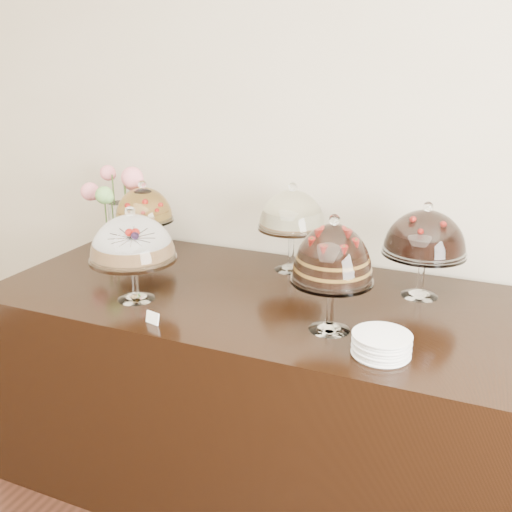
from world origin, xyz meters
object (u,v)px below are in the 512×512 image
at_px(cake_stand_cheesecake, 292,213).
at_px(flower_vase, 117,201).
at_px(cake_stand_sugar_sponge, 132,242).
at_px(plate_stack, 381,345).
at_px(cake_stand_fruit_tart, 144,208).
at_px(cake_stand_dark_choco, 425,236).
at_px(cake_stand_choco_layer, 333,258).
at_px(display_counter, 260,389).

bearing_deg(cake_stand_cheesecake, flower_vase, -179.61).
distance_m(cake_stand_cheesecake, flower_vase, 0.93).
bearing_deg(cake_stand_sugar_sponge, plate_stack, -4.31).
xyz_separation_m(cake_stand_cheesecake, cake_stand_fruit_tart, (-0.75, -0.05, -0.04)).
bearing_deg(flower_vase, cake_stand_fruit_tart, -13.07).
bearing_deg(cake_stand_dark_choco, cake_stand_choco_layer, -119.60).
height_order(cake_stand_sugar_sponge, cake_stand_choco_layer, cake_stand_choco_layer).
relative_size(cake_stand_sugar_sponge, cake_stand_fruit_tart, 1.05).
bearing_deg(display_counter, plate_stack, -29.78).
xyz_separation_m(display_counter, cake_stand_cheesecake, (0.02, 0.32, 0.71)).
relative_size(cake_stand_cheesecake, flower_vase, 0.97).
distance_m(cake_stand_dark_choco, plate_stack, 0.60).
height_order(display_counter, cake_stand_choco_layer, cake_stand_choco_layer).
bearing_deg(cake_stand_dark_choco, cake_stand_sugar_sponge, -155.28).
xyz_separation_m(cake_stand_dark_choco, plate_stack, (-0.04, -0.56, -0.22)).
relative_size(cake_stand_choco_layer, cake_stand_dark_choco, 1.08).
bearing_deg(cake_stand_choco_layer, cake_stand_dark_choco, 60.40).
relative_size(cake_stand_choco_layer, flower_vase, 1.02).
distance_m(display_counter, flower_vase, 1.19).
relative_size(cake_stand_cheesecake, plate_stack, 2.16).
relative_size(cake_stand_cheesecake, cake_stand_dark_choco, 1.03).
bearing_deg(display_counter, cake_stand_dark_choco, 21.49).
bearing_deg(cake_stand_cheesecake, cake_stand_dark_choco, -8.01).
bearing_deg(display_counter, cake_stand_choco_layer, -30.23).
height_order(cake_stand_cheesecake, plate_stack, cake_stand_cheesecake).
distance_m(display_counter, plate_stack, 0.81).
height_order(cake_stand_sugar_sponge, cake_stand_cheesecake, cake_stand_cheesecake).
xyz_separation_m(cake_stand_sugar_sponge, cake_stand_cheesecake, (0.46, 0.56, 0.02)).
bearing_deg(cake_stand_choco_layer, display_counter, 149.77).
relative_size(cake_stand_choco_layer, plate_stack, 2.26).
relative_size(cake_stand_fruit_tart, flower_vase, 0.87).
xyz_separation_m(cake_stand_sugar_sponge, flower_vase, (-0.48, 0.56, -0.00)).
bearing_deg(plate_stack, cake_stand_dark_choco, 85.40).
height_order(cake_stand_choco_layer, flower_vase, cake_stand_choco_layer).
height_order(cake_stand_fruit_tart, flower_vase, flower_vase).
xyz_separation_m(cake_stand_sugar_sponge, plate_stack, (1.00, -0.08, -0.20)).
distance_m(cake_stand_choco_layer, cake_stand_fruit_tart, 1.18).
xyz_separation_m(cake_stand_choco_layer, cake_stand_fruit_tart, (-1.08, 0.47, -0.04)).
bearing_deg(cake_stand_sugar_sponge, cake_stand_choco_layer, 2.81).
distance_m(display_counter, cake_stand_fruit_tart, 1.03).
bearing_deg(cake_stand_choco_layer, cake_stand_fruit_tart, 156.35).
bearing_deg(cake_stand_choco_layer, cake_stand_sugar_sponge, -177.19).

